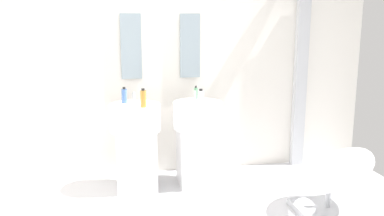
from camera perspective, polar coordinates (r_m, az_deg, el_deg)
The scene contains 11 objects.
rear_partition at distance 4.67m, azimuth -4.36°, elevation 6.83°, with size 4.80×0.10×2.60m, color silver.
pedestal_sink_left at distance 4.29m, azimuth -7.71°, elevation -4.66°, with size 0.51×0.51×0.99m.
pedestal_sink_right at distance 4.36m, azimuth 0.78°, elevation -4.26°, with size 0.51×0.51×0.99m.
vanity_mirror_left at distance 4.57m, azimuth -8.35°, elevation 8.33°, with size 0.22×0.03×0.70m, color #8C9EA8.
vanity_mirror_right at distance 4.64m, azimuth -0.28°, elevation 8.50°, with size 0.22×0.03×0.70m, color #8C9EA8.
shower_column at distance 5.01m, azimuth 14.47°, elevation 4.30°, with size 0.49×0.24×2.05m.
lounge_chair at distance 3.94m, azimuth 18.27°, elevation -8.86°, with size 1.09×1.09×0.65m.
soap_bottle_blue at distance 4.27m, azimuth -9.26°, elevation 1.68°, with size 0.05×0.05×0.16m.
soap_bottle_green at distance 4.42m, azimuth 0.53°, elevation 2.04°, with size 0.04×0.04×0.14m.
soap_bottle_amber at distance 4.03m, azimuth -6.69°, elevation 1.30°, with size 0.06×0.06×0.18m.
soap_bottle_white at distance 4.12m, azimuth 1.23°, elevation 1.45°, with size 0.06×0.06×0.16m.
Camera 1 is at (-0.52, -2.97, 1.69)m, focal length 38.97 mm.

